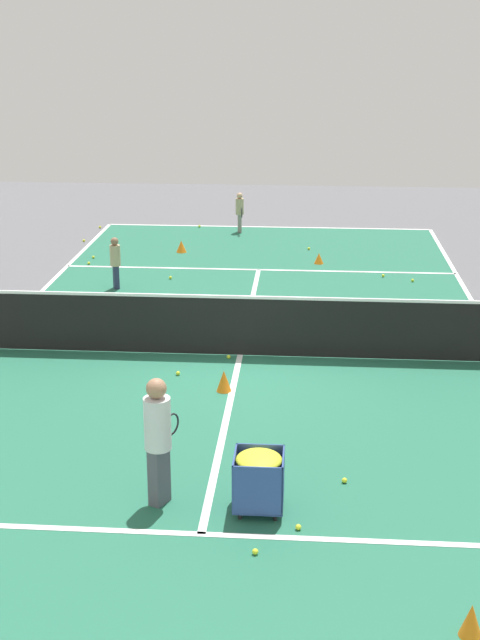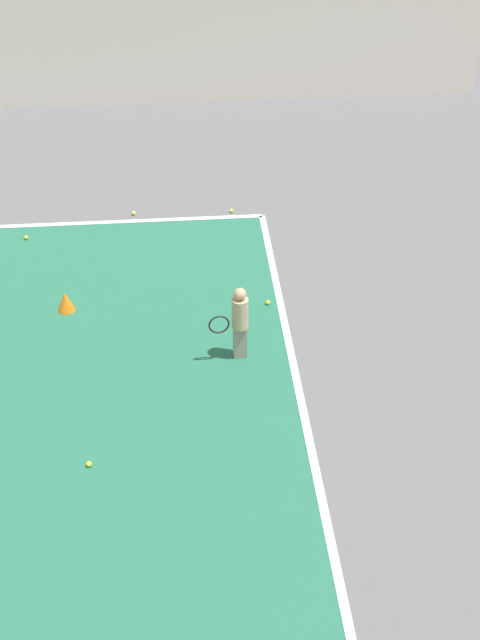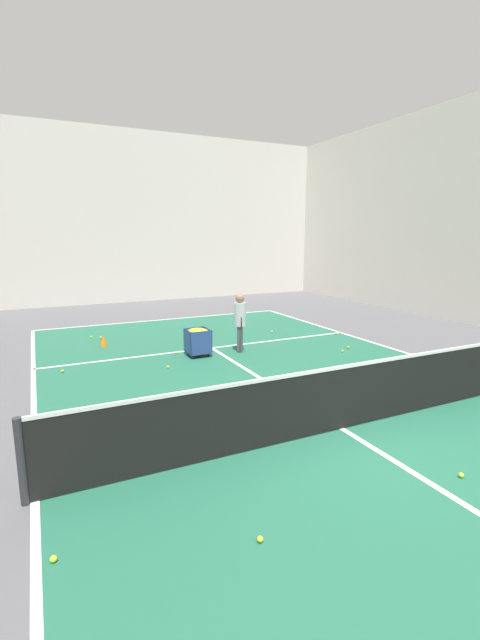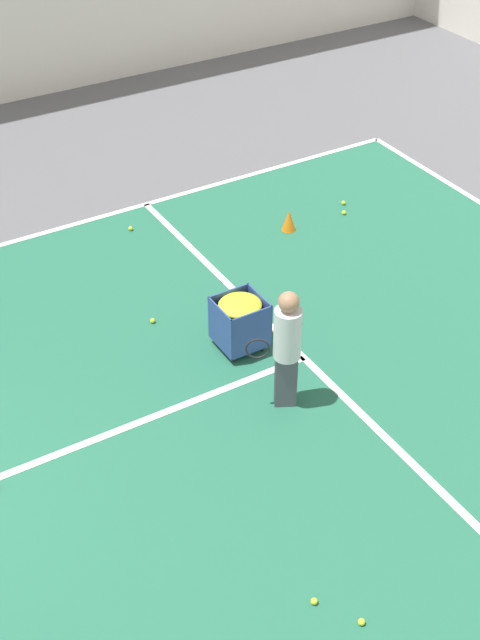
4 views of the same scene
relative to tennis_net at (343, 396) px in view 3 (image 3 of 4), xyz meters
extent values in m
plane|color=#5B5B60|center=(0.00, 0.00, -0.56)|extent=(35.08, 35.08, 0.00)
cube|color=#23664C|center=(0.00, 0.00, -0.56)|extent=(9.15, 20.91, 0.00)
cube|color=white|center=(0.00, 10.45, -0.56)|extent=(9.15, 0.10, 0.00)
cube|color=white|center=(-4.58, 0.00, -0.56)|extent=(0.10, 20.91, 0.00)
cube|color=white|center=(0.00, 5.75, -0.56)|extent=(9.15, 0.10, 0.00)
cube|color=white|center=(0.00, 0.00, -0.56)|extent=(0.10, 11.50, 0.00)
cube|color=silver|center=(0.00, 15.62, 3.41)|extent=(19.33, 0.15, 7.95)
cylinder|color=#2D2D33|center=(-4.68, 0.00, -0.02)|extent=(0.10, 0.10, 1.09)
cube|color=black|center=(0.00, 0.00, -0.03)|extent=(9.25, 0.03, 1.02)
cube|color=white|center=(0.00, 0.00, 0.50)|extent=(9.25, 0.04, 0.05)
cube|color=#4C4C56|center=(0.58, 5.08, -0.20)|extent=(0.26, 0.30, 0.72)
cylinder|color=silver|center=(0.58, 5.08, 0.48)|extent=(0.43, 0.43, 0.64)
sphere|color=#A87A5B|center=(0.58, 5.08, 0.92)|extent=(0.24, 0.24, 0.24)
torus|color=black|center=(0.46, 4.76, 0.32)|extent=(0.15, 0.26, 0.28)
cube|color=#2D478C|center=(-0.62, 5.17, -0.46)|extent=(0.59, 0.60, 0.02)
cube|color=#2D478C|center=(-0.62, 4.88, -0.15)|extent=(0.59, 0.02, 0.61)
cube|color=#2D478C|center=(-0.62, 5.46, -0.15)|extent=(0.59, 0.02, 0.61)
cube|color=#2D478C|center=(-0.90, 5.17, -0.15)|extent=(0.02, 0.60, 0.61)
cube|color=#2D478C|center=(-0.33, 5.17, -0.15)|extent=(0.02, 0.60, 0.61)
ellipsoid|color=yellow|center=(-0.62, 5.17, 0.10)|extent=(0.55, 0.56, 0.16)
cylinder|color=black|center=(-0.82, 4.96, -0.51)|extent=(0.05, 0.05, 0.11)
cylinder|color=black|center=(-0.41, 4.96, -0.51)|extent=(0.05, 0.05, 0.11)
cylinder|color=black|center=(-0.82, 5.38, -0.51)|extent=(0.05, 0.05, 0.11)
cylinder|color=black|center=(-0.41, 5.38, -0.51)|extent=(0.05, 0.05, 0.11)
cone|color=orange|center=(0.13, 1.60, -0.39)|extent=(0.24, 0.24, 0.34)
cone|color=orange|center=(-2.72, 7.30, -0.39)|extent=(0.22, 0.22, 0.34)
sphere|color=yellow|center=(0.95, 0.99, -0.53)|extent=(0.07, 0.07, 0.07)
sphere|color=yellow|center=(3.08, 3.79, -0.53)|extent=(0.07, 0.07, 0.07)
sphere|color=yellow|center=(-1.09, 5.57, -0.53)|extent=(0.07, 0.07, 0.07)
sphere|color=yellow|center=(-1.65, 4.43, -0.53)|extent=(0.07, 0.07, 0.07)
sphere|color=yellow|center=(0.48, -1.85, -0.53)|extent=(0.07, 0.07, 0.07)
sphere|color=yellow|center=(-2.93, 8.50, -0.53)|extent=(0.07, 0.07, 0.07)
sphere|color=yellow|center=(-2.67, 8.32, -0.53)|extent=(0.07, 0.07, 0.07)
sphere|color=yellow|center=(0.18, 0.17, -0.53)|extent=(0.07, 0.07, 0.07)
sphere|color=yellow|center=(-0.63, 6.10, -0.53)|extent=(0.07, 0.07, 0.07)
sphere|color=yellow|center=(-4.42, -1.14, -0.53)|extent=(0.07, 0.07, 0.07)
sphere|color=yellow|center=(2.53, 6.73, -0.53)|extent=(0.07, 0.07, 0.07)
sphere|color=yellow|center=(4.27, 5.59, -0.53)|extent=(0.07, 0.07, 0.07)
sphere|color=yellow|center=(3.15, 10.79, -0.53)|extent=(0.07, 0.07, 0.07)
sphere|color=yellow|center=(3.48, 4.04, -0.53)|extent=(0.07, 0.07, 0.07)
sphere|color=yellow|center=(-2.48, -1.77, -0.53)|extent=(0.07, 0.07, 0.07)
sphere|color=yellow|center=(-3.96, 5.19, -0.53)|extent=(0.07, 0.07, 0.07)
camera|label=1|loc=(-1.10, 14.46, 4.88)|focal=50.00mm
camera|label=2|loc=(-8.72, -8.96, 6.97)|focal=50.00mm
camera|label=3|loc=(-4.35, -5.20, 2.55)|focal=24.00mm
camera|label=4|loc=(7.10, 0.58, 6.62)|focal=50.00mm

